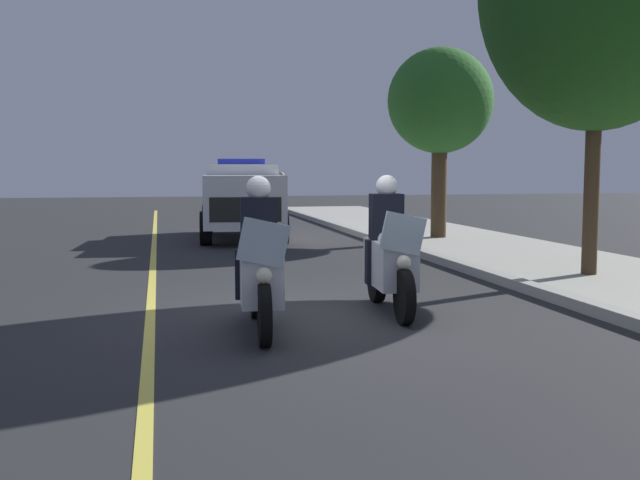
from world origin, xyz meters
TOP-DOWN VIEW (x-y plane):
  - ground_plane at (0.00, 0.00)m, footprint 80.00×80.00m
  - curb_strip at (0.00, 3.26)m, footprint 48.00×0.24m
  - lane_stripe_center at (0.00, -2.11)m, footprint 48.00×0.12m
  - police_motorcycle_lead_left at (0.65, -0.90)m, footprint 2.14×0.62m
  - police_motorcycle_lead_right at (-0.08, 0.83)m, footprint 2.14×0.62m
  - police_suv at (-10.37, 0.11)m, footprint 5.03×2.37m
  - cyclist_background at (-15.61, 1.99)m, footprint 1.76×0.34m
  - tree_far_back at (-8.66, 4.81)m, footprint 2.58×2.58m

SIDE VIEW (x-z plane):
  - ground_plane at x=0.00m, z-range 0.00..0.00m
  - lane_stripe_center at x=0.00m, z-range 0.00..0.01m
  - curb_strip at x=0.00m, z-range 0.00..0.15m
  - police_motorcycle_lead_left at x=0.65m, z-range -0.16..1.56m
  - police_motorcycle_lead_right at x=-0.08m, z-range -0.16..1.56m
  - cyclist_background at x=-15.61m, z-range 0.00..1.69m
  - police_suv at x=-10.37m, z-range 0.04..2.09m
  - tree_far_back at x=-8.66m, z-range 1.09..5.74m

